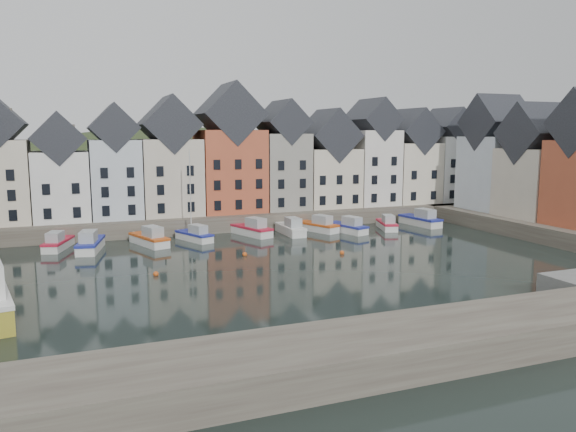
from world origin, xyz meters
TOP-DOWN VIEW (x-y plane):
  - ground at (0.00, 0.00)m, footprint 260.00×260.00m
  - far_quay at (0.00, 30.00)m, footprint 90.00×16.00m
  - right_quay at (37.00, 3.00)m, footprint 14.00×54.00m
  - near_wall at (-10.00, -22.00)m, footprint 50.00×6.00m
  - hillside at (0.02, 56.00)m, footprint 153.60×70.40m
  - far_terrace at (3.21, 28.00)m, footprint 72.37×8.16m
  - right_terrace at (36.00, 8.07)m, footprint 8.30×24.25m
  - mooring_buoys at (-4.00, 5.33)m, footprint 20.50×5.50m
  - boat_a at (-22.52, 18.87)m, footprint 3.60×6.29m
  - boat_b at (-19.16, 16.53)m, footprint 3.53×7.12m
  - boat_c at (-12.58, 17.37)m, footprint 4.08×6.96m
  - boat_d at (-7.15, 18.19)m, footprint 3.87×6.08m
  - boat_e at (0.40, 19.11)m, footprint 4.12×7.02m
  - boat_f at (5.25, 18.02)m, footprint 2.07×6.52m
  - boat_g at (9.45, 18.81)m, footprint 4.25×6.62m
  - boat_h at (12.67, 16.52)m, footprint 3.60×6.60m
  - boat_i at (18.83, 16.95)m, footprint 3.53×6.10m
  - boat_j at (24.84, 17.79)m, footprint 2.96×7.23m

SIDE VIEW (x-z plane):
  - hillside at x=0.02m, z-range -49.96..14.04m
  - ground at x=0.00m, z-range 0.00..0.00m
  - mooring_buoys at x=-4.00m, z-range -0.10..0.40m
  - boat_i at x=18.83m, z-range -0.45..1.78m
  - boat_a at x=-22.52m, z-range -0.47..1.84m
  - boat_h at x=12.67m, z-range -0.49..1.93m
  - boat_d at x=-7.15m, z-range -4.85..6.30m
  - boat_g at x=9.45m, z-range -0.49..1.94m
  - boat_f at x=5.25m, z-range -0.50..1.99m
  - boat_c at x=-12.58m, z-range -0.52..2.04m
  - boat_e at x=0.40m, z-range -0.52..2.05m
  - boat_b at x=-19.16m, z-range -0.53..2.09m
  - boat_j at x=24.84m, z-range -0.55..2.15m
  - far_quay at x=0.00m, z-range 0.00..2.00m
  - right_quay at x=37.00m, z-range 0.00..2.00m
  - near_wall at x=-10.00m, z-range 0.00..2.00m
  - far_terrace at x=3.21m, z-range -0.01..17.76m
  - right_terrace at x=36.00m, z-range 0.73..17.10m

